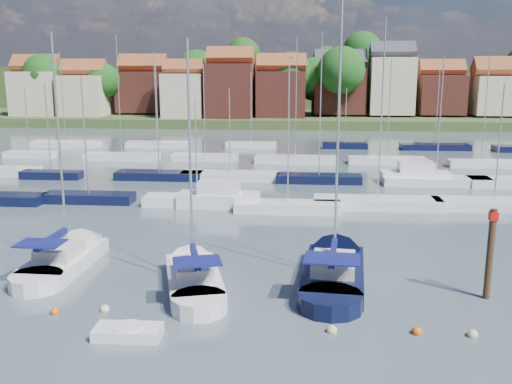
{
  "coord_description": "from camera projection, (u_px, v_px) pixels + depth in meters",
  "views": [
    {
      "loc": [
        1.95,
        -27.35,
        11.71
      ],
      "look_at": [
        -1.6,
        14.0,
        2.66
      ],
      "focal_mm": 40.0,
      "sensor_mm": 36.0,
      "label": 1
    }
  ],
  "objects": [
    {
      "name": "sailboat_centre",
      "position": [
        192.0,
        273.0,
        32.18
      ],
      "size": [
        5.5,
        10.88,
        14.34
      ],
      "rotation": [
        0.0,
        0.0,
        1.84
      ],
      "color": "silver",
      "rests_on": "ground"
    },
    {
      "name": "buoy_g",
      "position": [
        417.0,
        334.0,
        25.64
      ],
      "size": [
        0.48,
        0.48,
        0.48
      ],
      "primitive_type": "sphere",
      "color": "#D85914",
      "rests_on": "ground"
    },
    {
      "name": "timber_piling",
      "position": [
        488.0,
        271.0,
        29.29
      ],
      "size": [
        0.4,
        0.4,
        7.03
      ],
      "color": "#4C331E",
      "rests_on": "ground"
    },
    {
      "name": "buoy_d",
      "position": [
        332.0,
        332.0,
        25.78
      ],
      "size": [
        0.46,
        0.46,
        0.46
      ],
      "primitive_type": "sphere",
      "color": "beige",
      "rests_on": "ground"
    },
    {
      "name": "sailboat_navy",
      "position": [
        335.0,
        265.0,
        33.52
      ],
      "size": [
        4.39,
        12.72,
        17.24
      ],
      "rotation": [
        0.0,
        0.0,
        1.48
      ],
      "color": "black",
      "rests_on": "ground"
    },
    {
      "name": "sailboat_left",
      "position": [
        73.0,
        255.0,
        35.32
      ],
      "size": [
        3.14,
        10.99,
        14.89
      ],
      "rotation": [
        0.0,
        0.0,
        1.55
      ],
      "color": "silver",
      "rests_on": "ground"
    },
    {
      "name": "buoy_b",
      "position": [
        55.0,
        314.0,
        27.73
      ],
      "size": [
        0.45,
        0.45,
        0.45
      ],
      "primitive_type": "sphere",
      "color": "#D85914",
      "rests_on": "ground"
    },
    {
      "name": "buoy_h",
      "position": [
        472.0,
        337.0,
        25.38
      ],
      "size": [
        0.46,
        0.46,
        0.46
      ],
      "primitive_type": "sphere",
      "color": "beige",
      "rests_on": "ground"
    },
    {
      "name": "ground",
      "position": [
        288.0,
        168.0,
        68.22
      ],
      "size": [
        260.0,
        260.0,
        0.0
      ],
      "primitive_type": "plane",
      "color": "#424F59",
      "rests_on": "ground"
    },
    {
      "name": "buoy_c",
      "position": [
        105.0,
        311.0,
        28.03
      ],
      "size": [
        0.47,
        0.47,
        0.47
      ],
      "primitive_type": "sphere",
      "color": "beige",
      "rests_on": "ground"
    },
    {
      "name": "buoy_e",
      "position": [
        336.0,
        259.0,
        35.65
      ],
      "size": [
        0.45,
        0.45,
        0.45
      ],
      "primitive_type": "sphere",
      "color": "#D85914",
      "rests_on": "ground"
    },
    {
      "name": "far_shore_town",
      "position": [
        307.0,
        94.0,
        157.26
      ],
      "size": [
        212.46,
        90.0,
        22.27
      ],
      "color": "#3F4C26",
      "rests_on": "ground"
    },
    {
      "name": "tender",
      "position": [
        128.0,
        332.0,
        25.26
      ],
      "size": [
        3.01,
        1.46,
        0.64
      ],
      "rotation": [
        0.0,
        0.0,
        0.03
      ],
      "color": "silver",
      "rests_on": "ground"
    },
    {
      "name": "marina_field",
      "position": [
        304.0,
        172.0,
        63.25
      ],
      "size": [
        79.62,
        41.41,
        15.93
      ],
      "color": "silver",
      "rests_on": "ground"
    }
  ]
}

